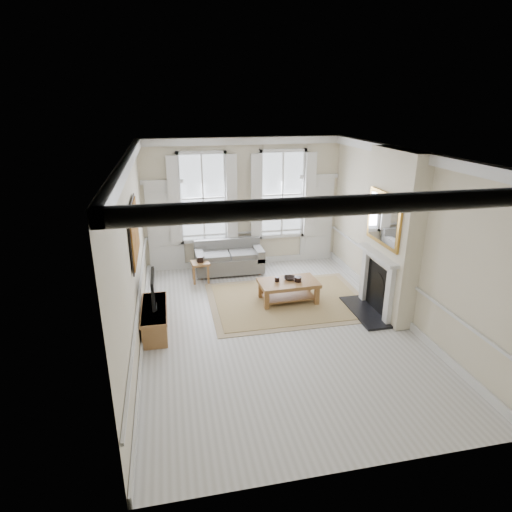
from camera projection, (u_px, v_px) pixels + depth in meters
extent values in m
plane|color=#B7B5AD|center=(276.00, 327.00, 8.52)|extent=(7.20, 7.20, 0.00)
plane|color=white|center=(279.00, 153.00, 7.35)|extent=(7.20, 7.20, 0.00)
plane|color=beige|center=(243.00, 203.00, 11.25)|extent=(5.20, 0.00, 5.20)
plane|color=beige|center=(133.00, 256.00, 7.43)|extent=(0.00, 7.20, 7.20)
plane|color=beige|center=(405.00, 238.00, 8.44)|extent=(0.00, 7.20, 7.20)
cube|color=silver|center=(165.00, 228.00, 11.00)|extent=(0.90, 0.08, 2.30)
cube|color=silver|center=(317.00, 220.00, 11.79)|extent=(0.90, 0.08, 2.30)
cube|color=#C18921|center=(134.00, 232.00, 7.60)|extent=(0.05, 1.66, 1.06)
cube|color=beige|center=(392.00, 235.00, 8.59)|extent=(0.35, 1.70, 3.38)
cube|color=black|center=(365.00, 312.00, 9.08)|extent=(0.55, 1.50, 0.05)
cube|color=silver|center=(389.00, 298.00, 8.42)|extent=(0.10, 0.18, 1.15)
cube|color=silver|center=(364.00, 277.00, 9.43)|extent=(0.10, 0.18, 1.15)
cube|color=silver|center=(377.00, 255.00, 8.67)|extent=(0.20, 1.45, 0.06)
cube|color=black|center=(378.00, 288.00, 8.94)|extent=(0.02, 0.92, 1.00)
cube|color=#B98633|center=(384.00, 219.00, 8.42)|extent=(0.06, 1.26, 1.06)
cube|color=slate|center=(229.00, 263.00, 11.14)|extent=(1.74, 0.85, 0.39)
cube|color=slate|center=(227.00, 246.00, 11.32)|extent=(1.74, 0.20, 0.44)
cube|color=slate|center=(199.00, 257.00, 10.91)|extent=(0.20, 0.85, 0.30)
cube|color=slate|center=(258.00, 253.00, 11.21)|extent=(0.20, 0.85, 0.30)
cylinder|color=brown|center=(202.00, 277.00, 10.79)|extent=(0.06, 0.06, 0.08)
cylinder|color=brown|center=(255.00, 265.00, 11.64)|extent=(0.06, 0.06, 0.08)
cube|color=brown|center=(200.00, 263.00, 10.51)|extent=(0.47, 0.47, 0.06)
cube|color=brown|center=(195.00, 276.00, 10.42)|extent=(0.05, 0.05, 0.45)
cube|color=brown|center=(208.00, 275.00, 10.48)|extent=(0.05, 0.05, 0.45)
cube|color=brown|center=(194.00, 271.00, 10.71)|extent=(0.05, 0.05, 0.45)
cube|color=brown|center=(207.00, 270.00, 10.77)|extent=(0.05, 0.05, 0.45)
cube|color=#A28A53|center=(288.00, 301.00, 9.61)|extent=(3.50, 2.60, 0.02)
cube|color=brown|center=(289.00, 283.00, 9.46)|extent=(1.32, 0.80, 0.08)
cube|color=brown|center=(267.00, 301.00, 9.18)|extent=(0.10, 0.10, 0.40)
cube|color=brown|center=(316.00, 296.00, 9.39)|extent=(0.10, 0.10, 0.40)
cube|color=brown|center=(262.00, 290.00, 9.69)|extent=(0.10, 0.10, 0.40)
cube|color=brown|center=(308.00, 286.00, 9.90)|extent=(0.10, 0.10, 0.40)
cylinder|color=black|center=(277.00, 279.00, 9.42)|extent=(0.11, 0.11, 0.11)
cylinder|color=black|center=(298.00, 279.00, 9.42)|extent=(0.15, 0.15, 0.11)
imported|color=black|center=(290.00, 278.00, 9.53)|extent=(0.34, 0.34, 0.06)
cube|color=brown|center=(155.00, 319.00, 8.30)|extent=(0.45, 1.40, 0.50)
cube|color=black|center=(155.00, 307.00, 8.21)|extent=(0.08, 0.30, 0.03)
cube|color=black|center=(153.00, 288.00, 8.08)|extent=(0.05, 0.90, 0.55)
cube|color=black|center=(155.00, 288.00, 8.09)|extent=(0.01, 0.83, 0.49)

